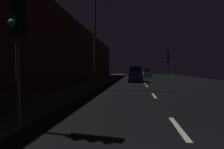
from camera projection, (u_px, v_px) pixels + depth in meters
name	position (u px, v px, depth m)	size (l,w,h in m)	color
ground	(143.00, 81.00, 26.57)	(25.93, 84.00, 0.02)	black
sidewalk_left	(99.00, 80.00, 27.42)	(4.40, 84.00, 0.15)	#38332B
building_facade_left	(75.00, 52.00, 24.17)	(0.80, 63.00, 8.37)	#472319
lane_centerline	(147.00, 86.00, 18.21)	(0.16, 30.43, 0.01)	beige
traffic_light_near_left	(17.00, 14.00, 4.96)	(0.36, 0.48, 4.57)	#38383A
traffic_light_far_right	(168.00, 59.00, 30.71)	(0.35, 0.47, 4.90)	#38383A
streetlamp_overhead	(100.00, 30.00, 15.10)	(1.70, 0.44, 7.87)	#2D2D30
car_approaching_headlights	(135.00, 75.00, 25.14)	(2.02, 4.37, 2.20)	#141E51
car_distant_taillights	(147.00, 73.00, 42.02)	(1.79, 3.88, 1.95)	#A5A8AD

